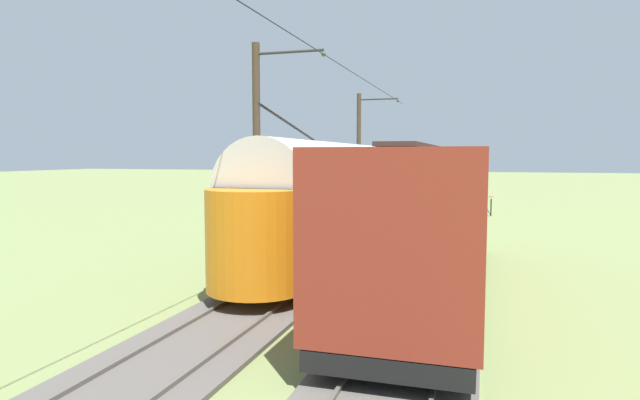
# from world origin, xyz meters

# --- Properties ---
(ground_plane) EXTENTS (220.00, 220.00, 0.00)m
(ground_plane) POSITION_xyz_m (0.00, 0.00, 0.00)
(ground_plane) COLOR olive
(track_streetcar_siding) EXTENTS (2.80, 80.00, 0.18)m
(track_streetcar_siding) POSITION_xyz_m (-2.02, -0.31, 0.05)
(track_streetcar_siding) COLOR #56514C
(track_streetcar_siding) RESTS_ON ground
(track_adjacent_siding) EXTENTS (2.80, 80.00, 0.18)m
(track_adjacent_siding) POSITION_xyz_m (2.02, -0.31, 0.05)
(track_adjacent_siding) COLOR #56514C
(track_adjacent_siding) RESTS_ON ground
(vintage_streetcar) EXTENTS (2.65, 16.19, 4.95)m
(vintage_streetcar) POSITION_xyz_m (2.02, 5.27, 2.25)
(vintage_streetcar) COLOR orange
(vintage_streetcar) RESTS_ON ground
(boxcar_adjacent) EXTENTS (2.96, 14.55, 3.85)m
(boxcar_adjacent) POSITION_xyz_m (-2.02, 9.26, 2.17)
(boxcar_adjacent) COLOR maroon
(boxcar_adjacent) RESTS_ON ground
(catenary_pole_foreground) EXTENTS (2.77, 0.28, 7.85)m
(catenary_pole_foreground) POSITION_xyz_m (4.50, -10.18, 4.08)
(catenary_pole_foreground) COLOR #423323
(catenary_pole_foreground) RESTS_ON ground
(catenary_pole_mid_near) EXTENTS (2.77, 0.28, 7.85)m
(catenary_pole_mid_near) POSITION_xyz_m (4.50, 6.27, 4.08)
(catenary_pole_mid_near) COLOR #423323
(catenary_pole_mid_near) RESTS_ON ground
(switch_stand) EXTENTS (0.50, 0.30, 1.24)m
(switch_stand) POSITION_xyz_m (-3.79, -11.17, 0.70)
(switch_stand) COLOR black
(switch_stand) RESTS_ON ground
(track_end_bumper) EXTENTS (1.80, 0.60, 0.80)m
(track_end_bumper) POSITION_xyz_m (-2.02, -15.40, 0.40)
(track_end_bumper) COLOR #B2A519
(track_end_bumper) RESTS_ON ground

